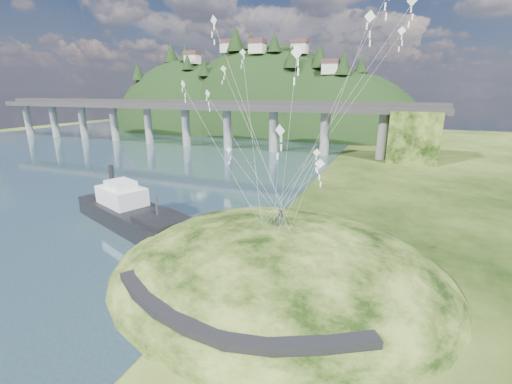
% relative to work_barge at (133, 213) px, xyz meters
% --- Properties ---
extents(ground, '(320.00, 320.00, 0.00)m').
position_rel_work_barge_xyz_m(ground, '(14.35, -6.22, -1.95)').
color(ground, black).
rests_on(ground, ground).
extents(water, '(240.00, 240.00, 0.00)m').
position_rel_work_barge_xyz_m(water, '(-57.65, 23.78, -1.94)').
color(water, '#33505D').
rests_on(water, ground).
extents(grass_hill, '(36.00, 32.00, 13.00)m').
position_rel_work_barge_xyz_m(grass_hill, '(22.35, -4.22, -3.45)').
color(grass_hill, black).
rests_on(grass_hill, ground).
extents(footpath, '(22.29, 5.84, 0.83)m').
position_rel_work_barge_xyz_m(footpath, '(21.81, -15.96, 0.14)').
color(footpath, black).
rests_on(footpath, ground).
extents(bridge, '(160.00, 11.00, 15.00)m').
position_rel_work_barge_xyz_m(bridge, '(-12.11, 63.85, 7.76)').
color(bridge, '#2D2B2B').
rests_on(bridge, ground).
extents(far_ridge, '(153.00, 70.00, 94.50)m').
position_rel_work_barge_xyz_m(far_ridge, '(-29.23, 115.95, -9.38)').
color(far_ridge, black).
rests_on(far_ridge, ground).
extents(work_barge, '(22.92, 13.51, 7.77)m').
position_rel_work_barge_xyz_m(work_barge, '(0.00, 0.00, 0.00)').
color(work_barge, black).
rests_on(work_barge, ground).
extents(wooden_dock, '(15.85, 5.90, 1.12)m').
position_rel_work_barge_xyz_m(wooden_dock, '(8.18, -0.69, -1.45)').
color(wooden_dock, '#3E2119').
rests_on(wooden_dock, ground).
extents(kite_flyers, '(1.47, 3.65, 1.83)m').
position_rel_work_barge_xyz_m(kite_flyers, '(21.87, -2.27, 3.81)').
color(kite_flyers, '#252932').
rests_on(kite_flyers, ground).
extents(kite_swarm, '(21.47, 17.95, 15.69)m').
position_rel_work_barge_xyz_m(kite_swarm, '(22.83, -3.91, 16.84)').
color(kite_swarm, white).
rests_on(kite_swarm, ground).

